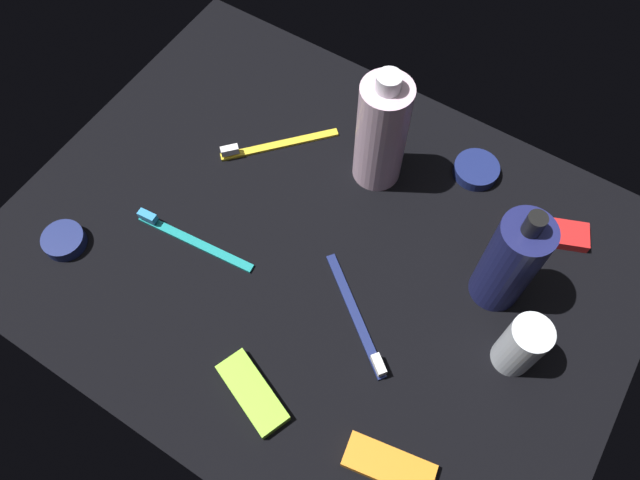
% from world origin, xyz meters
% --- Properties ---
extents(ground_plane, '(0.84, 0.64, 0.01)m').
position_xyz_m(ground_plane, '(0.00, 0.00, -0.01)').
color(ground_plane, black).
extents(lotion_bottle, '(0.07, 0.07, 0.19)m').
position_xyz_m(lotion_bottle, '(-0.22, -0.07, 0.08)').
color(lotion_bottle, navy).
rests_on(lotion_bottle, ground_plane).
extents(bodywash_bottle, '(0.07, 0.07, 0.20)m').
position_xyz_m(bodywash_bottle, '(-0.00, -0.15, 0.09)').
color(bodywash_bottle, silver).
rests_on(bodywash_bottle, ground_plane).
extents(deodorant_stick, '(0.05, 0.05, 0.10)m').
position_xyz_m(deodorant_stick, '(-0.28, 0.00, 0.05)').
color(deodorant_stick, silver).
rests_on(deodorant_stick, ground_plane).
extents(toothbrush_navy, '(0.15, 0.12, 0.02)m').
position_xyz_m(toothbrush_navy, '(-0.10, 0.06, 0.01)').
color(toothbrush_navy, navy).
rests_on(toothbrush_navy, ground_plane).
extents(toothbrush_teal, '(0.18, 0.03, 0.02)m').
position_xyz_m(toothbrush_teal, '(0.16, 0.08, 0.01)').
color(toothbrush_teal, teal).
rests_on(toothbrush_teal, ground_plane).
extents(toothbrush_yellow, '(0.13, 0.14, 0.02)m').
position_xyz_m(toothbrush_yellow, '(0.15, -0.11, 0.01)').
color(toothbrush_yellow, yellow).
rests_on(toothbrush_yellow, ground_plane).
extents(snack_bar_lime, '(0.11, 0.08, 0.01)m').
position_xyz_m(snack_bar_lime, '(-0.04, 0.21, 0.01)').
color(snack_bar_lime, '#8CD133').
rests_on(snack_bar_lime, ground_plane).
extents(snack_bar_red, '(0.11, 0.08, 0.01)m').
position_xyz_m(snack_bar_red, '(-0.25, -0.19, 0.01)').
color(snack_bar_red, red).
rests_on(snack_bar_red, ground_plane).
extents(snack_bar_orange, '(0.11, 0.06, 0.01)m').
position_xyz_m(snack_bar_orange, '(-0.22, 0.19, 0.01)').
color(snack_bar_orange, orange).
rests_on(snack_bar_orange, ground_plane).
extents(cream_tin_left, '(0.06, 0.06, 0.02)m').
position_xyz_m(cream_tin_left, '(0.30, 0.18, 0.01)').
color(cream_tin_left, navy).
rests_on(cream_tin_left, ground_plane).
extents(cream_tin_right, '(0.07, 0.07, 0.02)m').
position_xyz_m(cream_tin_right, '(-0.12, -0.23, 0.01)').
color(cream_tin_right, navy).
rests_on(cream_tin_right, ground_plane).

